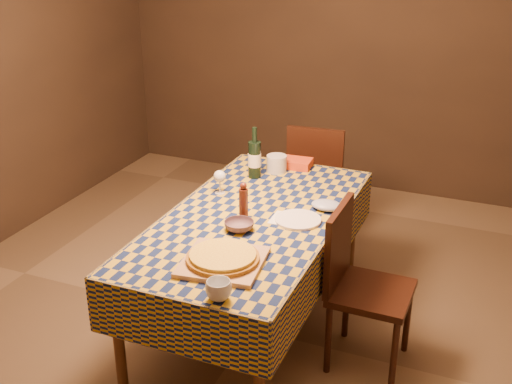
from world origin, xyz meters
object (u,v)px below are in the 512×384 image
(bowl, at_px, (239,226))
(wine_bottle, at_px, (255,159))
(dining_table, at_px, (253,228))
(white_plate, at_px, (298,220))
(chair_far, at_px, (317,175))
(chair_right, at_px, (357,278))
(cutting_board, at_px, (223,262))
(pizza, at_px, (223,257))

(bowl, height_order, wine_bottle, wine_bottle)
(dining_table, xyz_separation_m, wine_bottle, (-0.22, 0.55, 0.20))
(dining_table, distance_m, white_plate, 0.27)
(white_plate, xyz_separation_m, chair_far, (-0.28, 1.28, -0.25))
(wine_bottle, bearing_deg, white_plate, -47.08)
(wine_bottle, xyz_separation_m, chair_far, (0.19, 0.77, -0.37))
(chair_far, bearing_deg, bowl, -89.11)
(dining_table, xyz_separation_m, white_plate, (0.26, 0.04, 0.08))
(wine_bottle, distance_m, chair_right, 1.09)
(chair_far, xyz_separation_m, chair_right, (0.65, -1.35, 0.00))
(bowl, xyz_separation_m, wine_bottle, (-0.22, 0.74, 0.10))
(white_plate, relative_size, chair_far, 0.28)
(dining_table, xyz_separation_m, chair_right, (0.63, -0.02, -0.17))
(dining_table, xyz_separation_m, cutting_board, (0.08, -0.55, 0.09))
(cutting_board, relative_size, chair_far, 0.41)
(chair_far, bearing_deg, pizza, -86.95)
(white_plate, height_order, chair_right, chair_right)
(pizza, xyz_separation_m, chair_far, (-0.10, 1.88, -0.29))
(chair_far, bearing_deg, cutting_board, -86.95)
(pizza, relative_size, chair_right, 0.51)
(pizza, distance_m, bowl, 0.38)
(pizza, distance_m, white_plate, 0.62)
(cutting_board, height_order, white_plate, cutting_board)
(cutting_board, bearing_deg, wine_bottle, 104.87)
(white_plate, bearing_deg, wine_bottle, 132.92)
(bowl, bearing_deg, cutting_board, -78.25)
(cutting_board, height_order, wine_bottle, wine_bottle)
(bowl, relative_size, wine_bottle, 0.48)
(dining_table, distance_m, bowl, 0.21)
(chair_far, bearing_deg, white_plate, -77.64)
(dining_table, relative_size, bowl, 11.42)
(dining_table, bearing_deg, white_plate, 9.37)
(wine_bottle, xyz_separation_m, chair_right, (0.84, -0.57, -0.37))
(bowl, distance_m, chair_far, 1.53)
(cutting_board, bearing_deg, white_plate, 73.08)
(dining_table, relative_size, wine_bottle, 5.48)
(pizza, bearing_deg, bowl, 101.75)
(dining_table, bearing_deg, cutting_board, -82.24)
(cutting_board, height_order, chair_right, chair_right)
(wine_bottle, bearing_deg, chair_far, 75.93)
(bowl, distance_m, white_plate, 0.34)
(bowl, bearing_deg, pizza, -78.25)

